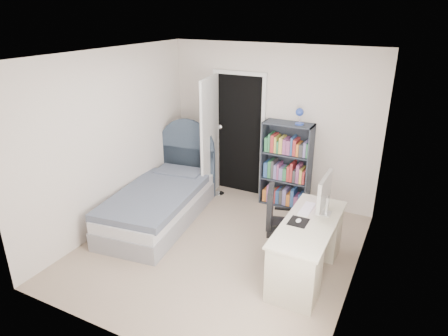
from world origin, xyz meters
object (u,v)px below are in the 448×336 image
at_px(floor_lamp, 219,167).
at_px(desk, 308,245).
at_px(nightstand, 188,168).
at_px(office_chair, 279,221).
at_px(bookcase, 286,168).
at_px(bed, 161,200).

height_order(floor_lamp, desk, floor_lamp).
bearing_deg(nightstand, office_chair, -31.40).
bearing_deg(desk, office_chair, 160.93).
bearing_deg(bookcase, floor_lamp, -171.22).
distance_m(nightstand, bookcase, 1.75).
bearing_deg(floor_lamp, nightstand, -178.28).
distance_m(nightstand, office_chair, 2.50).
xyz_separation_m(bed, bookcase, (1.50, 1.30, 0.33)).
relative_size(bookcase, office_chair, 1.66).
height_order(bed, desk, bed).
xyz_separation_m(bookcase, desk, (0.83, -1.63, -0.24)).
height_order(bed, bookcase, bookcase).
bearing_deg(floor_lamp, desk, -37.14).
bearing_deg(bed, desk, -8.23).
relative_size(bed, bookcase, 1.39).
bearing_deg(nightstand, floor_lamp, 1.72).
xyz_separation_m(floor_lamp, office_chair, (1.52, -1.32, 0.02)).
height_order(bed, office_chair, bed).
relative_size(nightstand, office_chair, 0.59).
distance_m(floor_lamp, bookcase, 1.13).
distance_m(bed, floor_lamp, 1.21).
height_order(bed, nightstand, bed).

